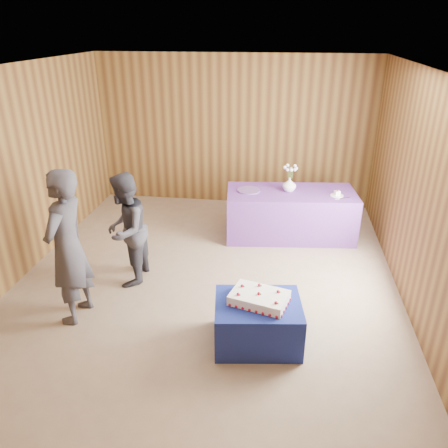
% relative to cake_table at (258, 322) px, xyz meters
% --- Properties ---
extents(ground, '(6.00, 6.00, 0.00)m').
position_rel_cake_table_xyz_m(ground, '(-0.76, 1.06, -0.25)').
color(ground, gray).
rests_on(ground, ground).
extents(room_shell, '(5.04, 6.04, 2.72)m').
position_rel_cake_table_xyz_m(room_shell, '(-0.76, 1.06, 1.55)').
color(room_shell, brown).
rests_on(room_shell, ground).
extents(cake_table, '(0.99, 0.81, 0.50)m').
position_rel_cake_table_xyz_m(cake_table, '(0.00, 0.00, 0.00)').
color(cake_table, navy).
rests_on(cake_table, ground).
extents(serving_table, '(2.09, 1.11, 0.75)m').
position_rel_cake_table_xyz_m(serving_table, '(0.32, 2.70, 0.12)').
color(serving_table, '#6A3696').
rests_on(serving_table, ground).
extents(sheet_cake, '(0.69, 0.55, 0.14)m').
position_rel_cake_table_xyz_m(sheet_cake, '(0.01, 0.02, 0.30)').
color(sheet_cake, white).
rests_on(sheet_cake, cake_table).
extents(vase, '(0.29, 0.29, 0.22)m').
position_rel_cake_table_xyz_m(vase, '(0.28, 2.72, 0.61)').
color(vase, white).
rests_on(vase, serving_table).
extents(flower_spray, '(0.22, 0.23, 0.17)m').
position_rel_cake_table_xyz_m(flower_spray, '(0.28, 2.72, 0.86)').
color(flower_spray, '#376327').
rests_on(flower_spray, vase).
extents(platter, '(0.46, 0.46, 0.02)m').
position_rel_cake_table_xyz_m(platter, '(-0.34, 2.64, 0.51)').
color(platter, '#69468C').
rests_on(platter, serving_table).
extents(plate, '(0.24, 0.24, 0.01)m').
position_rel_cake_table_xyz_m(plate, '(1.01, 2.62, 0.51)').
color(plate, white).
rests_on(plate, serving_table).
extents(cake_slice, '(0.10, 0.09, 0.09)m').
position_rel_cake_table_xyz_m(cake_slice, '(1.01, 2.62, 0.55)').
color(cake_slice, white).
rests_on(cake_slice, plate).
extents(knife, '(0.24, 0.14, 0.00)m').
position_rel_cake_table_xyz_m(knife, '(1.08, 2.51, 0.50)').
color(knife, silver).
rests_on(knife, serving_table).
extents(guest_left, '(0.48, 0.69, 1.80)m').
position_rel_cake_table_xyz_m(guest_left, '(-2.13, 0.17, 0.65)').
color(guest_left, '#3B3943').
rests_on(guest_left, ground).
extents(guest_right, '(0.58, 0.73, 1.50)m').
position_rel_cake_table_xyz_m(guest_right, '(-1.77, 1.01, 0.50)').
color(guest_right, '#373641').
rests_on(guest_right, ground).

